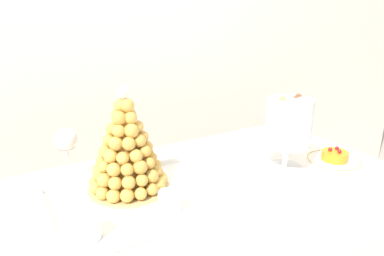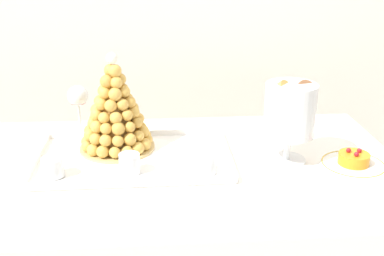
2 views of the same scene
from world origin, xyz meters
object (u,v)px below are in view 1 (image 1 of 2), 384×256
wine_glass (66,142)px  croquembouche (126,150)px  dessert_cup_centre (240,185)px  dessert_cup_mid_left (170,203)px  serving_tray (156,195)px  macaron_goblet (289,123)px  dessert_cup_left (87,228)px  fruit_tart_plate (334,158)px

wine_glass → croquembouche: bearing=-48.5°
dessert_cup_centre → dessert_cup_mid_left: bearing=176.0°
serving_tray → macaron_goblet: macaron_goblet is taller
dessert_cup_centre → dessert_cup_left: bearing=178.3°
croquembouche → dessert_cup_left: 0.25m
wine_glass → dessert_cup_mid_left: bearing=-61.0°
croquembouche → macaron_goblet: 0.52m
dessert_cup_centre → serving_tray: bearing=151.1°
dessert_cup_left → dessert_cup_centre: 0.42m
croquembouche → dessert_cup_left: size_ratio=5.02×
serving_tray → dessert_cup_left: dessert_cup_left is taller
serving_tray → wine_glass: bearing=129.7°
croquembouche → wine_glass: size_ratio=1.79×
dessert_cup_centre → macaron_goblet: (0.25, 0.08, 0.12)m
dessert_cup_centre → wine_glass: size_ratio=0.34×
wine_glass → dessert_cup_left: bearing=-95.0°
dessert_cup_left → dessert_cup_centre: dessert_cup_centre is taller
serving_tray → dessert_cup_mid_left: size_ratio=9.77×
serving_tray → dessert_cup_left: size_ratio=9.49×
serving_tray → macaron_goblet: bearing=-4.8°
fruit_tart_plate → wine_glass: bearing=159.4°
dessert_cup_left → dessert_cup_mid_left: bearing=0.7°
croquembouche → dessert_cup_centre: size_ratio=5.33×
fruit_tart_plate → wine_glass: wine_glass is taller
serving_tray → wine_glass: wine_glass is taller
dessert_cup_left → dessert_cup_mid_left: dessert_cup_mid_left is taller
dessert_cup_mid_left → macaron_goblet: size_ratio=0.23×
serving_tray → fruit_tart_plate: fruit_tart_plate is taller
macaron_goblet → serving_tray: bearing=175.2°
dessert_cup_left → fruit_tart_plate: (0.85, 0.01, -0.02)m
croquembouche → dessert_cup_left: bearing=-132.7°
serving_tray → wine_glass: 0.31m
croquembouche → wine_glass: bearing=131.5°
dessert_cup_mid_left → wine_glass: wine_glass is taller
serving_tray → fruit_tart_plate: 0.64m
croquembouche → fruit_tart_plate: bearing=-13.0°
serving_tray → dessert_cup_centre: bearing=-28.9°
dessert_cup_mid_left → fruit_tart_plate: 0.64m
serving_tray → dessert_cup_centre: (0.21, -0.11, 0.03)m
macaron_goblet → wine_glass: macaron_goblet is taller
dessert_cup_left → fruit_tart_plate: bearing=1.0°
fruit_tart_plate → wine_glass: 0.88m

